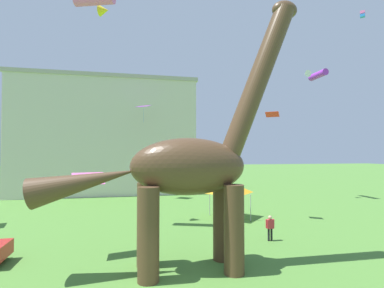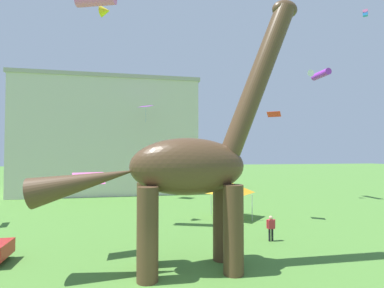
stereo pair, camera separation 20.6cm
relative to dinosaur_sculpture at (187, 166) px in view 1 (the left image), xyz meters
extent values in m
cylinder|color=#513823|center=(1.99, 0.89, -2.83)|extent=(0.93, 0.93, 4.03)
cylinder|color=#513823|center=(1.99, -0.89, -2.83)|extent=(0.93, 0.93, 4.03)
cylinder|color=#513823|center=(-1.86, 0.89, -2.83)|extent=(0.93, 0.93, 4.03)
cylinder|color=#513823|center=(-1.86, -0.89, -2.83)|extent=(0.93, 0.93, 4.03)
ellipsoid|color=#513823|center=(0.07, 0.00, 0.00)|extent=(5.51, 2.37, 2.71)
cylinder|color=#513823|center=(3.64, 0.00, 4.34)|extent=(3.96, 1.02, 7.84)
ellipsoid|color=#513823|center=(5.15, 0.00, 8.07)|extent=(1.36, 0.85, 0.93)
cone|color=#513823|center=(-4.56, 0.00, -0.62)|extent=(4.84, 1.36, 2.30)
cylinder|color=black|center=(-9.13, 3.32, -4.53)|extent=(0.62, 0.23, 0.62)
cylinder|color=black|center=(5.80, 3.28, -4.45)|extent=(0.13, 0.13, 0.78)
cylinder|color=black|center=(5.98, 3.28, -4.45)|extent=(0.13, 0.13, 0.78)
cube|color=#D1333D|center=(5.89, 3.28, -3.79)|extent=(0.42, 0.26, 0.55)
sphere|color=tan|center=(5.89, 3.28, -3.39)|extent=(0.24, 0.24, 0.24)
cylinder|color=#D1333D|center=(5.65, 3.28, -3.76)|extent=(0.10, 0.10, 0.52)
cylinder|color=#D1333D|center=(6.13, 3.28, -3.76)|extent=(0.10, 0.10, 0.52)
cylinder|color=#B2B2B7|center=(6.85, 11.18, -3.79)|extent=(0.06, 0.06, 2.10)
cylinder|color=#B2B2B7|center=(6.85, 8.48, -3.79)|extent=(0.06, 0.06, 2.10)
cylinder|color=#B2B2B7|center=(4.15, 11.18, -3.79)|extent=(0.06, 0.06, 2.10)
cylinder|color=#B2B2B7|center=(4.15, 8.48, -3.79)|extent=(0.06, 0.06, 2.10)
pyramid|color=orange|center=(5.50, 9.83, -2.29)|extent=(3.15, 3.15, 0.90)
cone|color=yellow|center=(-4.84, 9.91, 11.94)|extent=(0.99, 1.07, 0.87)
cube|color=#287AE5|center=(3.21, 9.61, 0.08)|extent=(0.87, 0.73, 0.20)
cube|color=red|center=(8.77, 8.39, 3.84)|extent=(1.30, 1.23, 0.37)
cylinder|color=purple|center=(19.54, 17.30, 10.15)|extent=(0.84, 2.88, 0.80)
cone|color=white|center=(17.96, 17.32, 10.15)|extent=(0.85, 0.73, 0.84)
cube|color=purple|center=(-1.28, 21.16, 6.25)|extent=(2.12, 2.01, 0.36)
cylinder|color=#287AE5|center=(-1.28, 21.16, 5.14)|extent=(0.01, 0.01, 1.71)
cube|color=pink|center=(-4.84, 2.65, -0.71)|extent=(1.82, 1.42, 0.57)
cube|color=pink|center=(17.00, 7.62, 12.84)|extent=(0.52, 0.52, 0.29)
cube|color=#287AE5|center=(17.00, 7.62, 12.62)|extent=(0.52, 0.52, 0.29)
cube|color=beige|center=(-5.92, 30.68, 2.70)|extent=(23.32, 13.85, 15.08)
cube|color=#ABA396|center=(-5.92, 30.68, 10.49)|extent=(23.79, 14.13, 0.50)
camera|label=1|loc=(-2.57, -13.36, 0.64)|focal=26.79mm
camera|label=2|loc=(-2.36, -13.40, 0.64)|focal=26.79mm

